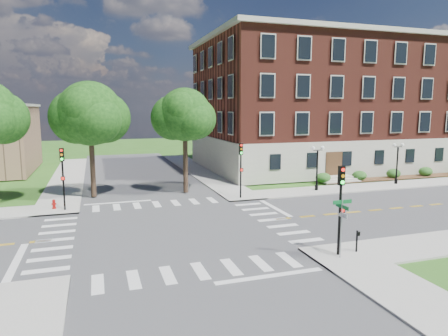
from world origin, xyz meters
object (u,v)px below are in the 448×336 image
object	(u,v)px
traffic_signal_se	(341,199)
twin_lamp_west	(317,165)
traffic_signal_nw	(63,171)
fire_hydrant	(54,204)
twin_lamp_east	(397,161)
push_button_post	(357,240)
street_sign_pole	(342,217)
traffic_signal_ne	(241,163)

from	to	relation	value
traffic_signal_se	twin_lamp_west	xyz separation A→B (m)	(7.86, 15.37, -0.66)
traffic_signal_nw	fire_hydrant	xyz separation A→B (m)	(-0.83, 0.66, -2.72)
twin_lamp_east	traffic_signal_nw	bearing A→B (deg)	-178.25
traffic_signal_se	twin_lamp_east	size ratio (longest dim) A/B	1.13
traffic_signal_nw	fire_hydrant	world-z (taller)	traffic_signal_nw
traffic_signal_se	twin_lamp_east	world-z (taller)	traffic_signal_se
twin_lamp_east	push_button_post	world-z (taller)	twin_lamp_east
traffic_signal_se	push_button_post	xyz separation A→B (m)	(1.21, 0.06, -2.39)
push_button_post	fire_hydrant	distance (m)	22.63
push_button_post	street_sign_pole	bearing A→B (deg)	-161.78
street_sign_pole	traffic_signal_nw	bearing A→B (deg)	133.72
traffic_signal_ne	traffic_signal_nw	size ratio (longest dim) A/B	1.00
traffic_signal_se	push_button_post	world-z (taller)	traffic_signal_se
traffic_signal_nw	street_sign_pole	size ratio (longest dim) A/B	1.55
twin_lamp_east	twin_lamp_west	bearing A→B (deg)	-177.91
traffic_signal_nw	street_sign_pole	world-z (taller)	traffic_signal_nw
twin_lamp_west	traffic_signal_nw	bearing A→B (deg)	-178.39
street_sign_pole	twin_lamp_west	bearing A→B (deg)	63.09
fire_hydrant	street_sign_pole	bearing A→B (deg)	-45.90
push_button_post	fire_hydrant	world-z (taller)	push_button_post
traffic_signal_nw	street_sign_pole	bearing A→B (deg)	-46.28
traffic_signal_se	twin_lamp_east	bearing A→B (deg)	41.99
twin_lamp_east	push_button_post	size ratio (longest dim) A/B	3.53
traffic_signal_ne	street_sign_pole	bearing A→B (deg)	-89.73
traffic_signal_nw	twin_lamp_west	distance (m)	22.48
twin_lamp_west	twin_lamp_east	xyz separation A→B (m)	(9.61, 0.35, 0.00)
street_sign_pole	traffic_signal_ne	bearing A→B (deg)	90.27
traffic_signal_ne	street_sign_pole	xyz separation A→B (m)	(0.07, -14.89, -0.88)
twin_lamp_east	street_sign_pole	size ratio (longest dim) A/B	1.36
traffic_signal_ne	push_button_post	xyz separation A→B (m)	(1.41, -14.45, -2.39)
traffic_signal_nw	push_button_post	world-z (taller)	traffic_signal_nw
traffic_signal_se	traffic_signal_ne	world-z (taller)	same
street_sign_pole	push_button_post	size ratio (longest dim) A/B	2.58
traffic_signal_se	traffic_signal_nw	distance (m)	20.75
twin_lamp_west	street_sign_pole	size ratio (longest dim) A/B	1.36
fire_hydrant	traffic_signal_ne	bearing A→B (deg)	-3.35
traffic_signal_se	street_sign_pole	xyz separation A→B (m)	(-0.14, -0.38, -0.88)
traffic_signal_nw	twin_lamp_east	size ratio (longest dim) A/B	1.13
traffic_signal_nw	street_sign_pole	xyz separation A→B (m)	(14.46, -15.12, -0.88)
traffic_signal_se	twin_lamp_west	world-z (taller)	traffic_signal_se
traffic_signal_ne	fire_hydrant	size ratio (longest dim) A/B	6.40
twin_lamp_west	twin_lamp_east	size ratio (longest dim) A/B	1.00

